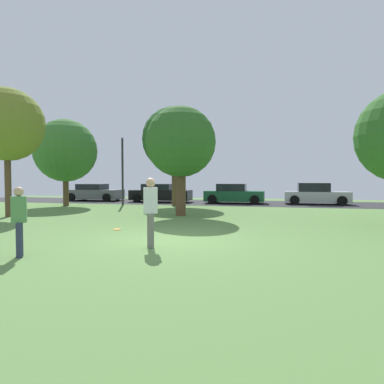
{
  "coord_description": "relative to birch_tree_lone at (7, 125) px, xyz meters",
  "views": [
    {
      "loc": [
        2.98,
        -9.53,
        1.79
      ],
      "look_at": [
        0.0,
        2.9,
        1.3
      ],
      "focal_mm": 32.75,
      "sensor_mm": 36.0,
      "label": 1
    }
  ],
  "objects": [
    {
      "name": "ground_plane",
      "position": [
        9.24,
        -4.39,
        -4.29
      ],
      "size": [
        44.0,
        44.0,
        0.0
      ],
      "primitive_type": "plane",
      "color": "#5B8442"
    },
    {
      "name": "road_strip",
      "position": [
        9.24,
        11.61,
        -4.29
      ],
      "size": [
        44.0,
        6.4,
        0.01
      ],
      "primitive_type": "cube",
      "color": "#28282B",
      "rests_on": "ground_plane"
    },
    {
      "name": "birch_tree_lone",
      "position": [
        0.0,
        0.0,
        0.0
      ],
      "size": [
        3.4,
        3.4,
        6.01
      ],
      "color": "brown",
      "rests_on": "ground_plane"
    },
    {
      "name": "oak_tree_center",
      "position": [
        5.77,
        7.99,
        0.05
      ],
      "size": [
        4.18,
        4.18,
        6.44
      ],
      "color": "brown",
      "rests_on": "ground_plane"
    },
    {
      "name": "maple_tree_near",
      "position": [
        -1.13,
        6.35,
        -0.69
      ],
      "size": [
        4.06,
        4.06,
        5.64
      ],
      "color": "brown",
      "rests_on": "ground_plane"
    },
    {
      "name": "maple_tree_far",
      "position": [
        7.76,
        2.31,
        -0.77
      ],
      "size": [
        3.39,
        3.39,
        5.24
      ],
      "color": "brown",
      "rests_on": "ground_plane"
    },
    {
      "name": "person_thrower",
      "position": [
        6.55,
        -7.15,
        -3.41
      ],
      "size": [
        0.39,
        0.36,
        1.6
      ],
      "rotation": [
        0.0,
        0.0,
        0.6
      ],
      "color": "#2D334C",
      "rests_on": "ground_plane"
    },
    {
      "name": "person_catcher",
      "position": [
        9.08,
        -5.42,
        -3.28
      ],
      "size": [
        0.39,
        0.36,
        1.81
      ],
      "rotation": [
        0.0,
        0.0,
        -2.54
      ],
      "color": "slate",
      "rests_on": "ground_plane"
    },
    {
      "name": "frisbee_disc",
      "position": [
        6.84,
        -2.73,
        -4.28
      ],
      "size": [
        0.27,
        0.27,
        0.03
      ],
      "primitive_type": "cylinder",
      "color": "orange",
      "rests_on": "ground_plane"
    },
    {
      "name": "parked_car_grey",
      "position": [
        -2.01,
        11.62,
        -3.66
      ],
      "size": [
        4.35,
        2.11,
        1.35
      ],
      "color": "slate",
      "rests_on": "ground_plane"
    },
    {
      "name": "parked_car_black",
      "position": [
        3.63,
        11.44,
        -3.65
      ],
      "size": [
        4.6,
        1.94,
        1.38
      ],
      "color": "black",
      "rests_on": "ground_plane"
    },
    {
      "name": "parked_car_green",
      "position": [
        9.28,
        11.29,
        -3.64
      ],
      "size": [
        4.22,
        2.07,
        1.41
      ],
      "color": "#195633",
      "rests_on": "ground_plane"
    },
    {
      "name": "parked_car_silver",
      "position": [
        14.92,
        11.66,
        -3.62
      ],
      "size": [
        4.31,
        1.97,
        1.48
      ],
      "color": "#B7B7BC",
      "rests_on": "ground_plane"
    },
    {
      "name": "street_lamp_post",
      "position": [
        2.21,
        7.81,
        -2.04
      ],
      "size": [
        0.14,
        0.14,
        4.5
      ],
      "primitive_type": "cylinder",
      "color": "#2D2D33",
      "rests_on": "ground_plane"
    }
  ]
}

